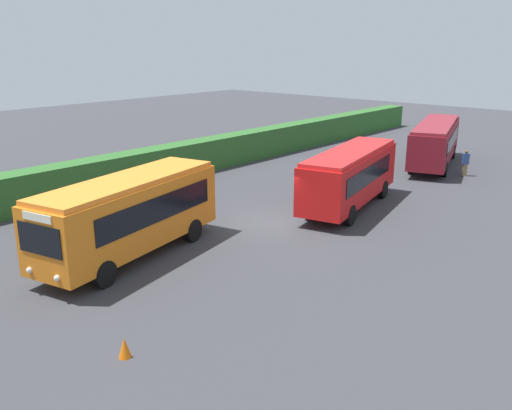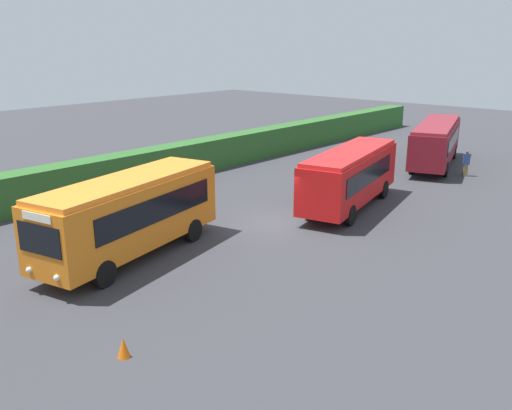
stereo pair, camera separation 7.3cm
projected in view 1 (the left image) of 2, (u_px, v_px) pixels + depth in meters
ground_plane at (279, 223)px, 26.79m from camera, size 109.26×109.26×0.00m
bus_orange at (129, 212)px, 22.08m from camera, size 9.11×4.21×3.29m
bus_red at (350, 175)px, 28.76m from camera, size 9.19×4.12×3.09m
bus_maroon at (435, 141)px, 38.65m from camera, size 10.54×5.33×3.04m
person_center at (465, 162)px, 35.89m from camera, size 0.44×0.48×1.71m
hedge_row at (136, 169)px, 33.49m from camera, size 66.63×1.58×2.08m
traffic_cone at (125, 348)px, 15.32m from camera, size 0.36×0.36×0.60m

